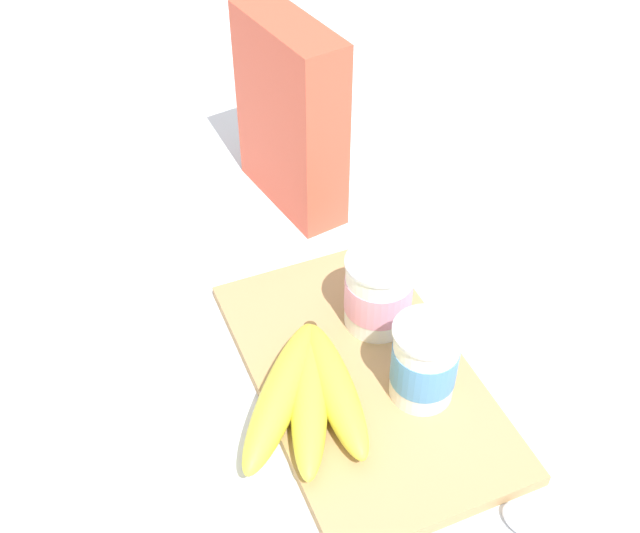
% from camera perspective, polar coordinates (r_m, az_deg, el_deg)
% --- Properties ---
extents(ground_plane, '(2.40, 2.40, 0.00)m').
position_cam_1_polar(ground_plane, '(0.79, 3.11, -8.41)').
color(ground_plane, white).
extents(cutting_board, '(0.35, 0.21, 0.01)m').
position_cam_1_polar(cutting_board, '(0.79, 3.13, -8.09)').
color(cutting_board, tan).
rests_on(cutting_board, ground_plane).
extents(cereal_box, '(0.18, 0.09, 0.24)m').
position_cam_1_polar(cereal_box, '(0.95, -2.20, 11.09)').
color(cereal_box, '#D85138').
rests_on(cereal_box, ground_plane).
extents(yogurt_cup_front, '(0.07, 0.07, 0.09)m').
position_cam_1_polar(yogurt_cup_front, '(0.80, 4.36, -1.89)').
color(yogurt_cup_front, white).
rests_on(yogurt_cup_front, cutting_board).
extents(yogurt_cup_back, '(0.07, 0.07, 0.09)m').
position_cam_1_polar(yogurt_cup_back, '(0.74, 7.76, -7.04)').
color(yogurt_cup_back, white).
rests_on(yogurt_cup_back, cutting_board).
extents(banana_bunch, '(0.19, 0.15, 0.04)m').
position_cam_1_polar(banana_bunch, '(0.74, -0.98, -9.33)').
color(banana_bunch, yellow).
rests_on(banana_bunch, cutting_board).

